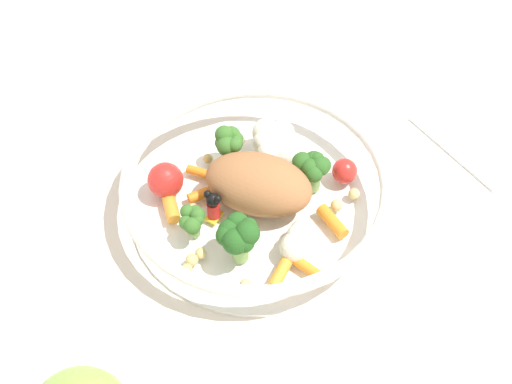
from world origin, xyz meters
TOP-DOWN VIEW (x-y plane):
  - ground_plane at (0.00, 0.00)m, footprint 2.40×2.40m
  - food_container at (0.02, -0.01)m, footprint 0.25×0.25m
  - folded_napkin at (-0.11, -0.25)m, footprint 0.16×0.17m

SIDE VIEW (x-z plane):
  - ground_plane at x=0.00m, z-range 0.00..0.00m
  - folded_napkin at x=-0.11m, z-range 0.00..0.01m
  - food_container at x=0.02m, z-range 0.00..0.06m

